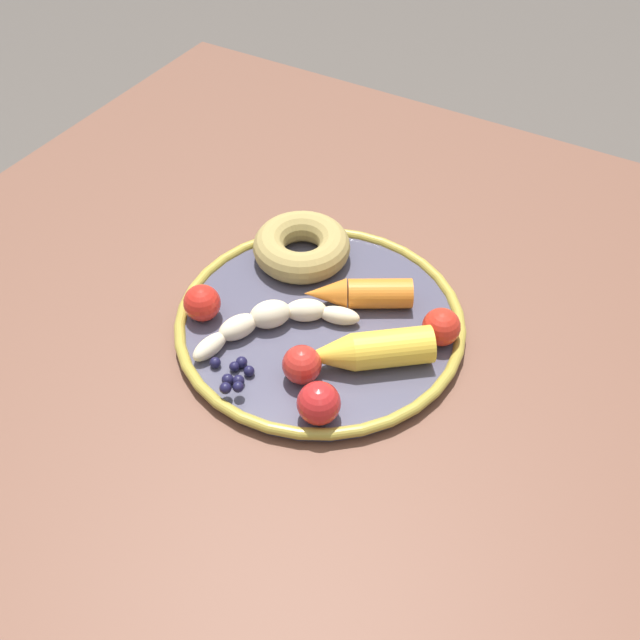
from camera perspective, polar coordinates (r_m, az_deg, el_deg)
ground_plane at (r=1.39m, az=1.57°, el=-22.04°), size 6.00×6.00×0.00m
dining_table at (r=0.84m, az=2.41°, el=-5.37°), size 1.13×1.00×0.70m
plate at (r=0.80m, az=0.00°, el=-0.15°), size 0.31×0.31×0.02m
banana at (r=0.78m, az=-3.67°, el=-0.05°), size 0.13×0.14×0.03m
carrot_orange at (r=0.80m, az=2.88°, el=2.07°), size 0.12×0.09×0.03m
carrot_yellow at (r=0.74m, az=3.53°, el=-2.38°), size 0.13×0.11×0.04m
donut at (r=0.86m, az=-1.42°, el=5.65°), size 0.14×0.14×0.04m
blueberry_pile at (r=0.74m, az=-6.65°, el=-4.20°), size 0.05×0.05×0.02m
tomato_near at (r=0.79m, az=-9.03°, el=1.30°), size 0.04×0.04×0.04m
tomato_mid at (r=0.69m, az=-0.10°, el=-6.39°), size 0.04×0.04×0.04m
tomato_far at (r=0.73m, az=-1.40°, el=-3.44°), size 0.04×0.04×0.04m
tomato_extra at (r=0.77m, az=9.27°, el=-0.53°), size 0.04×0.04×0.04m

